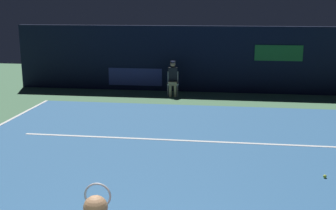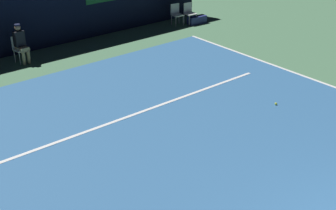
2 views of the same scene
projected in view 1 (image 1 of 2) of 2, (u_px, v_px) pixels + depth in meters
The scene contains 6 objects.
ground_plane at pixel (172, 173), 8.81m from camera, with size 31.00×31.00×0.00m, color #4C7A56.
court_surface at pixel (172, 173), 8.81m from camera, with size 10.85×12.28×0.01m, color #336699.
line_service at pixel (183, 140), 10.88m from camera, with size 8.47×0.10×0.01m, color white.
back_wall at pixel (200, 59), 16.91m from camera, with size 14.98×0.33×2.60m.
line_judge_on_chair at pixel (173, 78), 16.20m from camera, with size 0.48×0.56×1.32m.
tennis_ball at pixel (325, 176), 8.52m from camera, with size 0.07×0.07×0.07m, color #CCE033.
Camera 1 is at (1.06, -3.05, 3.38)m, focal length 45.62 mm.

